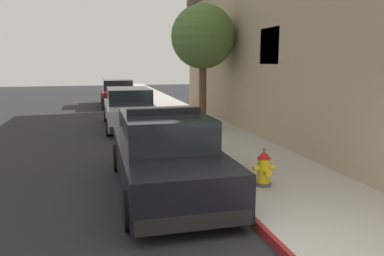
{
  "coord_description": "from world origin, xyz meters",
  "views": [
    {
      "loc": [
        -2.39,
        -3.94,
        2.59
      ],
      "look_at": [
        -0.16,
        4.9,
        1.0
      ],
      "focal_mm": 35.41,
      "sensor_mm": 36.0,
      "label": 1
    }
  ],
  "objects_px": {
    "parked_car_silver_ahead": "(129,109)",
    "parked_car_dark_far": "(118,93)",
    "street_tree": "(203,37)",
    "police_cruiser": "(165,154)",
    "fire_hydrant": "(264,169)"
  },
  "relations": [
    {
      "from": "parked_car_silver_ahead",
      "to": "street_tree",
      "type": "distance_m",
      "value": 4.07
    },
    {
      "from": "parked_car_silver_ahead",
      "to": "parked_car_dark_far",
      "type": "relative_size",
      "value": 1.0
    },
    {
      "from": "parked_car_dark_far",
      "to": "street_tree",
      "type": "bearing_deg",
      "value": -73.23
    },
    {
      "from": "fire_hydrant",
      "to": "street_tree",
      "type": "distance_m",
      "value": 7.96
    },
    {
      "from": "police_cruiser",
      "to": "parked_car_silver_ahead",
      "type": "bearing_deg",
      "value": 90.38
    },
    {
      "from": "police_cruiser",
      "to": "parked_car_silver_ahead",
      "type": "distance_m",
      "value": 7.88
    },
    {
      "from": "parked_car_dark_far",
      "to": "parked_car_silver_ahead",
      "type": "bearing_deg",
      "value": -89.9
    },
    {
      "from": "police_cruiser",
      "to": "parked_car_dark_far",
      "type": "xyz_separation_m",
      "value": [
        -0.07,
        15.71,
        -0.0
      ]
    },
    {
      "from": "parked_car_silver_ahead",
      "to": "fire_hydrant",
      "type": "bearing_deg",
      "value": -77.38
    },
    {
      "from": "parked_car_silver_ahead",
      "to": "fire_hydrant",
      "type": "relative_size",
      "value": 6.37
    },
    {
      "from": "fire_hydrant",
      "to": "street_tree",
      "type": "xyz_separation_m",
      "value": [
        0.8,
        7.32,
        3.01
      ]
    },
    {
      "from": "parked_car_dark_far",
      "to": "street_tree",
      "type": "distance_m",
      "value": 9.86
    },
    {
      "from": "police_cruiser",
      "to": "parked_car_silver_ahead",
      "type": "xyz_separation_m",
      "value": [
        -0.05,
        7.88,
        -0.0
      ]
    },
    {
      "from": "police_cruiser",
      "to": "fire_hydrant",
      "type": "xyz_separation_m",
      "value": [
        1.86,
        -0.68,
        -0.24
      ]
    },
    {
      "from": "police_cruiser",
      "to": "street_tree",
      "type": "bearing_deg",
      "value": 68.12
    }
  ]
}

